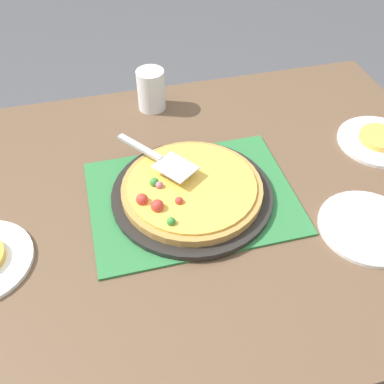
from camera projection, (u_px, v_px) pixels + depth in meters
The scene contains 10 objects.
ground_plane at pixel (192, 344), 1.59m from camera, with size 8.00×8.00×0.00m, color #4C4C51.
dining_table at pixel (192, 228), 1.14m from camera, with size 1.40×1.00×0.75m.
placemat at pixel (192, 197), 1.06m from camera, with size 0.48×0.36×0.01m, color #2D753D.
pizza_pan at pixel (192, 194), 1.05m from camera, with size 0.38×0.38×0.01m, color black.
pizza at pixel (191, 188), 1.03m from camera, with size 0.33×0.33×0.05m.
plate_near_left at pixel (379, 141), 1.20m from camera, with size 0.22×0.22×0.01m, color white.
plate_side at pixel (368, 227), 0.99m from camera, with size 0.22×0.22×0.01m, color white.
served_slice_left at pixel (380, 138), 1.19m from camera, with size 0.11×0.11×0.02m, color #EAB747.
cup_near at pixel (151, 90), 1.28m from camera, with size 0.08×0.08×0.12m, color white.
pizza_server at pixel (160, 159), 1.05m from camera, with size 0.17×0.21×0.01m.
Camera 1 is at (0.18, 0.71, 1.51)m, focal length 41.59 mm.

